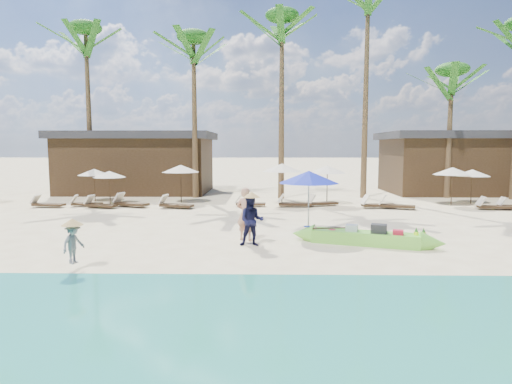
{
  "coord_description": "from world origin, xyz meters",
  "views": [
    {
      "loc": [
        1.08,
        -13.09,
        3.24
      ],
      "look_at": [
        0.78,
        2.0,
        1.65
      ],
      "focal_mm": 30.0,
      "sensor_mm": 36.0,
      "label": 1
    }
  ],
  "objects": [
    {
      "name": "wet_sand_strip",
      "position": [
        0.0,
        -5.0,
        0.0
      ],
      "size": [
        240.0,
        4.5,
        0.01
      ],
      "primitive_type": "cube",
      "color": "tan",
      "rests_on": "ground"
    },
    {
      "name": "lounger_6_right",
      "position": [
        2.61,
        9.95,
        0.21
      ],
      "size": [
        1.86,
        0.59,
        0.63
      ],
      "rotation": [
        0.0,
        0.0,
        -0.01
      ],
      "color": "#392617",
      "rests_on": "ground"
    },
    {
      "name": "palm_2",
      "position": [
        -10.45,
        15.08,
        9.18
      ],
      "size": [
        2.08,
        2.08,
        11.33
      ],
      "color": "brown",
      "rests_on": "ground"
    },
    {
      "name": "tourist",
      "position": [
        0.43,
        1.56,
        0.93
      ],
      "size": [
        0.8,
        0.68,
        1.85
      ],
      "primitive_type": "imported",
      "rotation": [
        0.0,
        0.0,
        2.73
      ],
      "color": "tan",
      "rests_on": "ground"
    },
    {
      "name": "palm_5",
      "position": [
        7.45,
        14.38,
        10.82
      ],
      "size": [
        2.08,
        2.08,
        13.6
      ],
      "color": "brown",
      "rests_on": "ground"
    },
    {
      "name": "lounger_4_right",
      "position": [
        -6.26,
        9.79,
        0.23
      ],
      "size": [
        2.08,
        1.26,
        0.68
      ],
      "rotation": [
        0.0,
        0.0,
        -0.35
      ],
      "color": "#392617",
      "rests_on": "ground"
    },
    {
      "name": "blue_umbrella",
      "position": [
        2.7,
        2.46,
        2.16
      ],
      "size": [
        2.22,
        2.22,
        2.38
      ],
      "color": "#99999E",
      "rests_on": "ground"
    },
    {
      "name": "lounger_9_left",
      "position": [
        12.96,
        9.11,
        0.2
      ],
      "size": [
        1.85,
        0.72,
        0.61
      ],
      "rotation": [
        0.0,
        0.0,
        -0.09
      ],
      "color": "#392617",
      "rests_on": "ground"
    },
    {
      "name": "vendor_green",
      "position": [
        0.67,
        0.73,
        0.84
      ],
      "size": [
        0.83,
        0.65,
        1.67
      ],
      "primitive_type": "imported",
      "rotation": [
        0.0,
        0.0,
        -0.02
      ],
      "color": "#121333",
      "rests_on": "ground"
    },
    {
      "name": "lounger_9_right",
      "position": [
        14.16,
        9.5,
        0.18
      ],
      "size": [
        1.63,
        0.54,
        0.55
      ],
      "rotation": [
        0.0,
        0.0,
        -0.03
      ],
      "color": "#392617",
      "rests_on": "ground"
    },
    {
      "name": "palm_6",
      "position": [
        12.84,
        14.52,
        7.05
      ],
      "size": [
        2.08,
        2.08,
        8.51
      ],
      "color": "brown",
      "rests_on": "ground"
    },
    {
      "name": "lounger_3_right",
      "position": [
        -8.76,
        9.94,
        0.19
      ],
      "size": [
        1.71,
        0.69,
        0.57
      ],
      "rotation": [
        0.0,
        0.0,
        0.11
      ],
      "color": "#392617",
      "rests_on": "ground"
    },
    {
      "name": "lounger_7_left",
      "position": [
        4.2,
        10.36,
        0.2
      ],
      "size": [
        1.83,
        1.09,
        0.6
      ],
      "rotation": [
        0.0,
        0.0,
        0.34
      ],
      "color": "#392617",
      "rests_on": "ground"
    },
    {
      "name": "vendor_yellow",
      "position": [
        -3.95,
        -2.15,
        0.72
      ],
      "size": [
        0.62,
        0.8,
        1.08
      ],
      "primitive_type": "imported",
      "rotation": [
        0.0,
        0.0,
        1.22
      ],
      "color": "gray",
      "rests_on": "ground"
    },
    {
      "name": "resort_parasol_4",
      "position": [
        -7.73,
        10.98,
        1.71
      ],
      "size": [
        1.84,
        1.84,
        1.89
      ],
      "color": "#392617",
      "rests_on": "ground"
    },
    {
      "name": "lounger_5_left",
      "position": [
        -3.71,
        9.32,
        0.21
      ],
      "size": [
        1.97,
        1.07,
        0.64
      ],
      "rotation": [
        0.0,
        0.0,
        -0.28
      ],
      "color": "#392617",
      "rests_on": "ground"
    },
    {
      "name": "pavilion_west",
      "position": [
        -8.0,
        17.5,
        2.19
      ],
      "size": [
        10.8,
        6.6,
        4.3
      ],
      "color": "#392617",
      "rests_on": "ground"
    },
    {
      "name": "lounger_7_right",
      "position": [
        7.06,
        9.62,
        0.21
      ],
      "size": [
        1.91,
        0.76,
        0.63
      ],
      "rotation": [
        0.0,
        0.0,
        0.1
      ],
      "color": "#392617",
      "rests_on": "ground"
    },
    {
      "name": "ground",
      "position": [
        0.0,
        0.0,
        0.0
      ],
      "size": [
        240.0,
        240.0,
        0.0
      ],
      "primitive_type": "plane",
      "color": "#FDECBB",
      "rests_on": "ground"
    },
    {
      "name": "palm_3",
      "position": [
        -3.36,
        14.27,
        8.58
      ],
      "size": [
        2.08,
        2.08,
        10.52
      ],
      "color": "brown",
      "rests_on": "ground"
    },
    {
      "name": "green_canoe",
      "position": [
        4.44,
        0.99,
        0.24
      ],
      "size": [
        5.41,
        2.12,
        0.71
      ],
      "rotation": [
        0.0,
        0.0,
        -0.32
      ],
      "color": "#79DF44",
      "rests_on": "ground"
    },
    {
      "name": "lounger_4_left",
      "position": [
        -7.74,
        9.35,
        0.2
      ],
      "size": [
        1.86,
        1.01,
        0.61
      ],
      "rotation": [
        0.0,
        0.0,
        -0.28
      ],
      "color": "#392617",
      "rests_on": "ground"
    },
    {
      "name": "resort_parasol_9",
      "position": [
        12.96,
        11.51,
        1.78
      ],
      "size": [
        1.92,
        1.92,
        1.97
      ],
      "color": "#392617",
      "rests_on": "ground"
    },
    {
      "name": "lounger_3_left",
      "position": [
        -10.69,
        9.55,
        0.2
      ],
      "size": [
        1.84,
        0.75,
        0.61
      ],
      "rotation": [
        0.0,
        0.0,
        -0.11
      ],
      "color": "#392617",
      "rests_on": "ground"
    },
    {
      "name": "resort_parasol_5",
      "position": [
        -3.78,
        11.62,
        2.0
      ],
      "size": [
        2.15,
        2.15,
        2.22
      ],
      "color": "#392617",
      "rests_on": "ground"
    },
    {
      "name": "resort_parasol_7",
      "position": [
        4.62,
        10.96,
        2.0
      ],
      "size": [
        2.15,
        2.15,
        2.22
      ],
      "color": "#392617",
      "rests_on": "ground"
    },
    {
      "name": "resort_parasol_8",
      "position": [
        11.48,
        10.69,
        1.92
      ],
      "size": [
        2.07,
        2.07,
        2.13
      ],
      "color": "#392617",
      "rests_on": "ground"
    },
    {
      "name": "lounger_8_left",
      "position": [
        7.96,
        9.32,
        0.21
      ],
      "size": [
        1.92,
        1.15,
        0.62
      ],
      "rotation": [
        0.0,
        0.0,
        -0.34
      ],
      "color": "#392617",
      "rests_on": "ground"
    },
    {
      "name": "pavilion_east",
      "position": [
        14.0,
        17.5,
        2.2
      ],
      "size": [
        8.8,
        6.6,
        4.3
      ],
      "color": "#392617",
      "rests_on": "ground"
    },
    {
      "name": "resort_parasol_6",
      "position": [
        2.08,
        10.87,
        2.1
      ],
      "size": [
        2.26,
        2.26,
        2.33
      ],
      "color": "#392617",
      "rests_on": "ground"
    },
    {
      "name": "lounger_6_left",
      "position": [
        0.22,
        10.12,
        0.19
      ],
      "size": [
        1.69,
        0.6,
        0.57
      ],
      "rotation": [
        0.0,
        0.0,
        -0.05
      ],
      "color": "#392617",
      "rests_on": "ground"
    },
    {
      "name": "resort_parasol_3",
      "position": [
        -9.07,
        12.16,
        1.76
      ],
      "size": [
        1.89,
        1.89,
        1.95
      ],
      "color": "#392617",
      "rests_on": "ground"
    },
    {
      "name": "palm_4",
      "position": [
        2.15,
        14.01,
        9.45
      ],
      "size": [
        2.08,
        2.08,
        11.7
      ],
      "color": "brown",
      "rests_on": "ground"
    }
  ]
}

